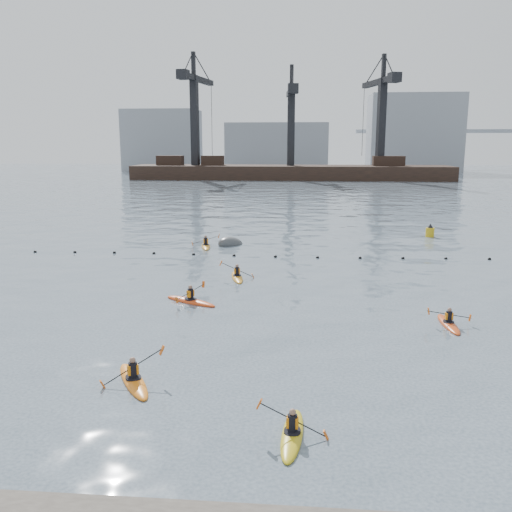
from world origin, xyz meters
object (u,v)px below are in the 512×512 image
at_px(kayaker_5, 206,246).
at_px(kayaker_4, 449,323).
at_px(kayaker_1, 292,433).
at_px(kayaker_0, 133,380).
at_px(kayaker_2, 191,300).
at_px(kayaker_3, 237,277).
at_px(mooring_buoy, 231,245).
at_px(nav_buoy, 430,232).

bearing_deg(kayaker_5, kayaker_4, -63.04).
height_order(kayaker_1, kayaker_4, kayaker_1).
relative_size(kayaker_4, kayaker_5, 0.87).
height_order(kayaker_0, kayaker_4, kayaker_0).
xyz_separation_m(kayaker_0, kayaker_5, (-1.90, 24.67, 0.00)).
height_order(kayaker_2, kayaker_3, kayaker_3).
height_order(kayaker_4, mooring_buoy, mooring_buoy).
bearing_deg(kayaker_4, kayaker_0, 27.76).
distance_m(kayaker_0, kayaker_1, 6.24).
bearing_deg(kayaker_2, kayaker_5, 37.16).
bearing_deg(kayaker_3, kayaker_0, -109.69).
xyz_separation_m(kayaker_3, nav_buoy, (15.00, 16.21, 0.31)).
bearing_deg(kayaker_2, kayaker_3, 11.52).
xyz_separation_m(kayaker_0, kayaker_4, (12.25, 7.01, -0.01)).
distance_m(kayaker_4, mooring_buoy, 22.47).
bearing_deg(mooring_buoy, kayaker_5, -148.03).
distance_m(kayaker_1, kayaker_5, 28.64).
relative_size(kayaker_0, kayaker_2, 1.00).
distance_m(kayaker_2, mooring_buoy, 16.27).
bearing_deg(kayaker_5, mooring_buoy, 20.21).
distance_m(kayaker_5, nav_buoy, 19.73).
bearing_deg(kayaker_5, kayaker_1, -86.86).
bearing_deg(kayaker_0, kayaker_1, -58.86).
height_order(kayaker_1, nav_buoy, nav_buoy).
distance_m(mooring_buoy, nav_buoy, 17.64).
bearing_deg(mooring_buoy, kayaker_1, -79.13).
height_order(kayaker_5, nav_buoy, nav_buoy).
height_order(kayaker_0, kayaker_2, kayaker_0).
bearing_deg(nav_buoy, mooring_buoy, -162.79).
distance_m(kayaker_3, nav_buoy, 22.09).
bearing_deg(kayaker_5, kayaker_3, -81.32).
height_order(kayaker_2, kayaker_4, kayaker_2).
relative_size(kayaker_4, mooring_buoy, 1.16).
distance_m(kayaker_5, mooring_buoy, 2.16).
relative_size(kayaker_0, kayaker_5, 0.93).
height_order(kayaker_1, kayaker_2, kayaker_1).
distance_m(kayaker_2, kayaker_4, 12.49).
bearing_deg(kayaker_1, kayaker_3, 105.90).
distance_m(kayaker_0, kayaker_5, 24.74).
bearing_deg(kayaker_1, kayaker_2, 117.67).
distance_m(kayaker_0, mooring_buoy, 25.81).
xyz_separation_m(kayaker_2, kayaker_4, (12.24, -2.52, -0.01)).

